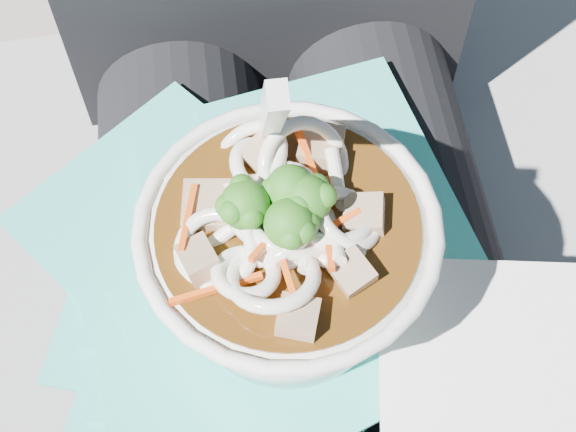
{
  "coord_description": "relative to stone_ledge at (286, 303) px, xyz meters",
  "views": [
    {
      "loc": [
        -0.05,
        -0.23,
        1.12
      ],
      "look_at": [
        -0.02,
        -0.02,
        0.74
      ],
      "focal_mm": 50.0,
      "sensor_mm": 36.0,
      "label": 1
    }
  ],
  "objects": [
    {
      "name": "plastic_bag",
      "position": [
        -0.05,
        -0.15,
        0.39
      ],
      "size": [
        0.34,
        0.37,
        0.02
      ],
      "color": "#2DBEAF",
      "rests_on": "lap"
    },
    {
      "name": "person_body",
      "position": [
        0.0,
        -0.06,
        0.33
      ],
      "size": [
        0.34,
        0.94,
        1.01
      ],
      "color": "black",
      "rests_on": "ground"
    },
    {
      "name": "napkins",
      "position": [
        0.11,
        -0.24,
        0.4
      ],
      "size": [
        0.17,
        0.18,
        0.01
      ],
      "color": "white",
      "rests_on": "plastic_bag"
    },
    {
      "name": "udon_bowl",
      "position": [
        -0.02,
        -0.17,
        0.46
      ],
      "size": [
        0.17,
        0.17,
        0.21
      ],
      "color": "white",
      "rests_on": "plastic_bag"
    },
    {
      "name": "lap",
      "position": [
        0.0,
        -0.15,
        0.31
      ],
      "size": [
        0.32,
        0.48,
        0.14
      ],
      "color": "black",
      "rests_on": "stone_ledge"
    },
    {
      "name": "stone_ledge",
      "position": [
        0.0,
        0.0,
        0.0
      ],
      "size": [
        1.03,
        0.56,
        0.47
      ],
      "primitive_type": "cube",
      "rotation": [
        0.0,
        0.0,
        0.06
      ],
      "color": "gray",
      "rests_on": "ground"
    }
  ]
}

